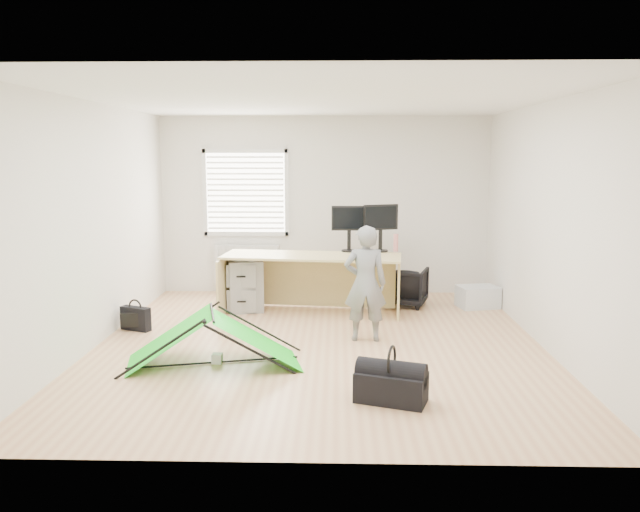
{
  "coord_description": "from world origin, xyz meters",
  "views": [
    {
      "loc": [
        0.2,
        -6.79,
        2.12
      ],
      "look_at": [
        0.0,
        0.4,
        0.95
      ],
      "focal_mm": 35.0,
      "sensor_mm": 36.0,
      "label": 1
    }
  ],
  "objects_px": {
    "monitor_left": "(349,235)",
    "office_chair": "(405,286)",
    "thermos": "(396,243)",
    "desk": "(312,285)",
    "filing_cabinet": "(245,284)",
    "monitor_right": "(380,234)",
    "storage_crate": "(478,297)",
    "person": "(365,283)",
    "duffel_bag": "(391,387)",
    "kite": "(213,338)",
    "laptop_bag": "(136,319)"
  },
  "relations": [
    {
      "from": "person",
      "to": "laptop_bag",
      "type": "relative_size",
      "value": 3.46
    },
    {
      "from": "desk",
      "to": "monitor_left",
      "type": "bearing_deg",
      "value": 39.01
    },
    {
      "from": "filing_cabinet",
      "to": "monitor_left",
      "type": "bearing_deg",
      "value": -10.91
    },
    {
      "from": "desk",
      "to": "monitor_right",
      "type": "relative_size",
      "value": 4.74
    },
    {
      "from": "monitor_right",
      "to": "storage_crate",
      "type": "relative_size",
      "value": 0.93
    },
    {
      "from": "kite",
      "to": "storage_crate",
      "type": "relative_size",
      "value": 3.25
    },
    {
      "from": "kite",
      "to": "storage_crate",
      "type": "bearing_deg",
      "value": 24.04
    },
    {
      "from": "monitor_right",
      "to": "office_chair",
      "type": "relative_size",
      "value": 0.83
    },
    {
      "from": "monitor_left",
      "to": "office_chair",
      "type": "distance_m",
      "value": 1.13
    },
    {
      "from": "filing_cabinet",
      "to": "thermos",
      "type": "bearing_deg",
      "value": -11.4
    },
    {
      "from": "desk",
      "to": "monitor_left",
      "type": "distance_m",
      "value": 0.87
    },
    {
      "from": "laptop_bag",
      "to": "duffel_bag",
      "type": "distance_m",
      "value": 3.64
    },
    {
      "from": "filing_cabinet",
      "to": "office_chair",
      "type": "height_order",
      "value": "filing_cabinet"
    },
    {
      "from": "desk",
      "to": "filing_cabinet",
      "type": "relative_size",
      "value": 3.35
    },
    {
      "from": "monitor_left",
      "to": "duffel_bag",
      "type": "height_order",
      "value": "monitor_left"
    },
    {
      "from": "person",
      "to": "kite",
      "type": "height_order",
      "value": "person"
    },
    {
      "from": "filing_cabinet",
      "to": "thermos",
      "type": "xyz_separation_m",
      "value": [
        2.09,
        0.1,
        0.57
      ]
    },
    {
      "from": "duffel_bag",
      "to": "person",
      "type": "bearing_deg",
      "value": 113.48
    },
    {
      "from": "person",
      "to": "laptop_bag",
      "type": "xyz_separation_m",
      "value": [
        -2.78,
        0.34,
        -0.52
      ]
    },
    {
      "from": "kite",
      "to": "laptop_bag",
      "type": "xyz_separation_m",
      "value": [
        -1.19,
        1.22,
        -0.13
      ]
    },
    {
      "from": "desk",
      "to": "filing_cabinet",
      "type": "distance_m",
      "value": 0.97
    },
    {
      "from": "thermos",
      "to": "laptop_bag",
      "type": "relative_size",
      "value": 0.63
    },
    {
      "from": "office_chair",
      "to": "kite",
      "type": "xyz_separation_m",
      "value": [
        -2.23,
        -2.6,
        -0.0
      ]
    },
    {
      "from": "filing_cabinet",
      "to": "monitor_left",
      "type": "distance_m",
      "value": 1.6
    },
    {
      "from": "monitor_left",
      "to": "thermos",
      "type": "height_order",
      "value": "monitor_left"
    },
    {
      "from": "thermos",
      "to": "person",
      "type": "bearing_deg",
      "value": -107.53
    },
    {
      "from": "laptop_bag",
      "to": "kite",
      "type": "bearing_deg",
      "value": -22.62
    },
    {
      "from": "monitor_left",
      "to": "monitor_right",
      "type": "bearing_deg",
      "value": -0.68
    },
    {
      "from": "thermos",
      "to": "person",
      "type": "relative_size",
      "value": 0.18
    },
    {
      "from": "duffel_bag",
      "to": "thermos",
      "type": "bearing_deg",
      "value": 103.1
    },
    {
      "from": "filing_cabinet",
      "to": "laptop_bag",
      "type": "distance_m",
      "value": 1.62
    },
    {
      "from": "filing_cabinet",
      "to": "office_chair",
      "type": "bearing_deg",
      "value": -7.01
    },
    {
      "from": "monitor_right",
      "to": "kite",
      "type": "height_order",
      "value": "monitor_right"
    },
    {
      "from": "filing_cabinet",
      "to": "person",
      "type": "distance_m",
      "value": 2.17
    },
    {
      "from": "desk",
      "to": "filing_cabinet",
      "type": "xyz_separation_m",
      "value": [
        -0.94,
        0.24,
        -0.05
      ]
    },
    {
      "from": "monitor_right",
      "to": "storage_crate",
      "type": "xyz_separation_m",
      "value": [
        1.39,
        0.11,
        -0.89
      ]
    },
    {
      "from": "thermos",
      "to": "person",
      "type": "xyz_separation_m",
      "value": [
        -0.48,
        -1.54,
        -0.26
      ]
    },
    {
      "from": "filing_cabinet",
      "to": "monitor_right",
      "type": "distance_m",
      "value": 2.0
    },
    {
      "from": "person",
      "to": "thermos",
      "type": "bearing_deg",
      "value": -107.68
    },
    {
      "from": "filing_cabinet",
      "to": "person",
      "type": "relative_size",
      "value": 0.53
    },
    {
      "from": "duffel_bag",
      "to": "monitor_right",
      "type": "bearing_deg",
      "value": 106.74
    },
    {
      "from": "monitor_left",
      "to": "storage_crate",
      "type": "relative_size",
      "value": 0.9
    },
    {
      "from": "filing_cabinet",
      "to": "laptop_bag",
      "type": "bearing_deg",
      "value": -151.2
    },
    {
      "from": "desk",
      "to": "thermos",
      "type": "bearing_deg",
      "value": 22.83
    },
    {
      "from": "monitor_left",
      "to": "thermos",
      "type": "xyz_separation_m",
      "value": [
        0.64,
        0.02,
        -0.11
      ]
    },
    {
      "from": "office_chair",
      "to": "duffel_bag",
      "type": "height_order",
      "value": "office_chair"
    },
    {
      "from": "desk",
      "to": "laptop_bag",
      "type": "relative_size",
      "value": 6.12
    },
    {
      "from": "monitor_left",
      "to": "person",
      "type": "height_order",
      "value": "person"
    },
    {
      "from": "thermos",
      "to": "storage_crate",
      "type": "relative_size",
      "value": 0.45
    },
    {
      "from": "kite",
      "to": "laptop_bag",
      "type": "bearing_deg",
      "value": 120.73
    }
  ]
}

